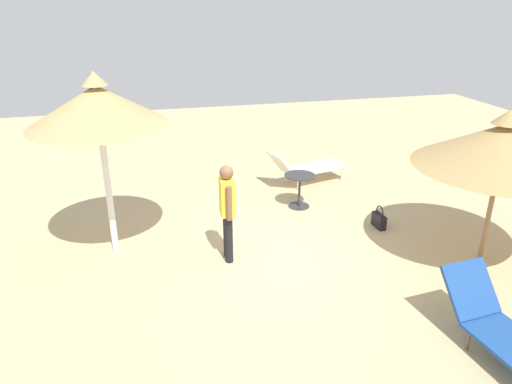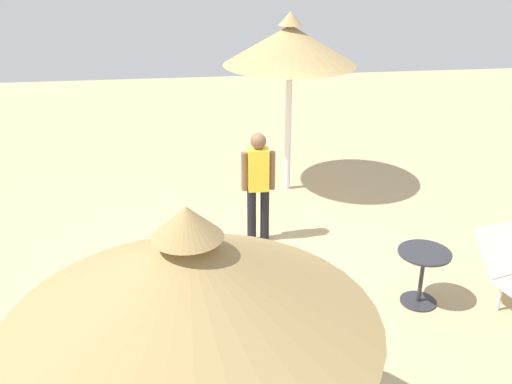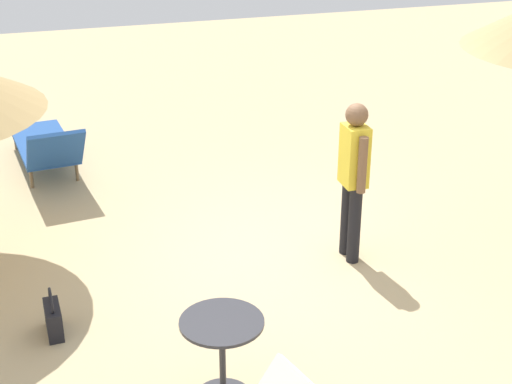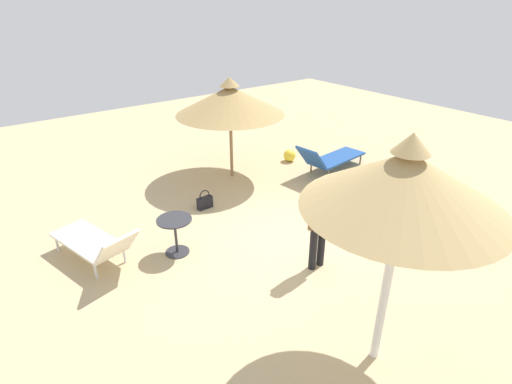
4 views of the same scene
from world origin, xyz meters
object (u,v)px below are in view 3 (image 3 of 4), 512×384
object	(u,v)px
person_standing_near_left	(353,172)
handbag	(53,318)
side_table_round	(222,346)
lounge_chair_front	(47,146)

from	to	relation	value
person_standing_near_left	handbag	bearing A→B (deg)	8.58
person_standing_near_left	side_table_round	distance (m)	2.59
handbag	side_table_round	size ratio (longest dim) A/B	0.63
lounge_chair_front	side_table_round	distance (m)	5.14
person_standing_near_left	handbag	distance (m)	3.16
person_standing_near_left	handbag	size ratio (longest dim) A/B	3.73
handbag	side_table_round	xyz separation A→B (m)	(-1.17, 1.29, 0.33)
person_standing_near_left	side_table_round	world-z (taller)	person_standing_near_left
lounge_chair_front	side_table_round	size ratio (longest dim) A/B	3.23
side_table_round	handbag	bearing A→B (deg)	-47.84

